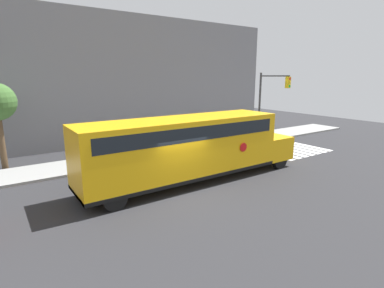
% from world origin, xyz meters
% --- Properties ---
extents(ground_plane, '(60.00, 60.00, 0.00)m').
position_xyz_m(ground_plane, '(0.00, 0.00, 0.00)').
color(ground_plane, '#28282B').
extents(sidewalk_strip, '(44.00, 3.00, 0.15)m').
position_xyz_m(sidewalk_strip, '(0.00, 6.50, 0.07)').
color(sidewalk_strip, gray).
rests_on(sidewalk_strip, ground).
extents(building_backdrop, '(32.00, 4.00, 9.75)m').
position_xyz_m(building_backdrop, '(0.00, 13.00, 4.87)').
color(building_backdrop, slate).
rests_on(building_backdrop, ground).
extents(crosswalk_stripes, '(4.70, 3.20, 0.01)m').
position_xyz_m(crosswalk_stripes, '(10.82, 2.00, 0.00)').
color(crosswalk_stripes, white).
rests_on(crosswalk_stripes, ground).
extents(school_bus, '(11.91, 2.57, 3.22)m').
position_xyz_m(school_bus, '(1.12, 0.88, 1.85)').
color(school_bus, '#EAA80F').
rests_on(school_bus, ground).
extents(stop_sign, '(0.74, 0.10, 2.48)m').
position_xyz_m(stop_sign, '(10.09, 5.61, 1.66)').
color(stop_sign, '#38383A').
rests_on(stop_sign, ground).
extents(traffic_light, '(0.28, 2.83, 5.43)m').
position_xyz_m(traffic_light, '(11.11, 4.83, 3.57)').
color(traffic_light, '#38383A').
rests_on(traffic_light, ground).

